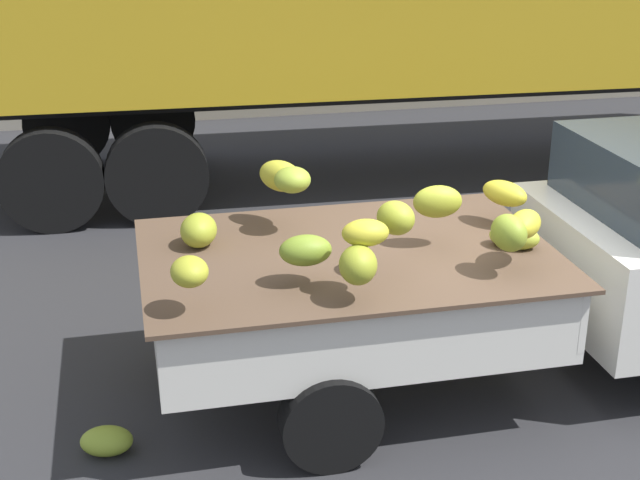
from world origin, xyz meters
The scene contains 4 objects.
ground centered at (0.00, 0.00, 0.00)m, with size 220.00×220.00×0.00m, color #28282B.
curb_strip centered at (0.00, 8.65, 0.08)m, with size 80.00×0.80×0.16m, color gray.
pickup_truck centered at (0.93, 0.20, 0.89)m, with size 4.94×1.91×1.70m.
fallen_banana_bunch_near_tailgate centered at (-2.72, -0.21, 0.09)m, with size 0.34×0.24×0.18m, color olive.
Camera 1 is at (-2.44, -5.24, 3.44)m, focal length 50.41 mm.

